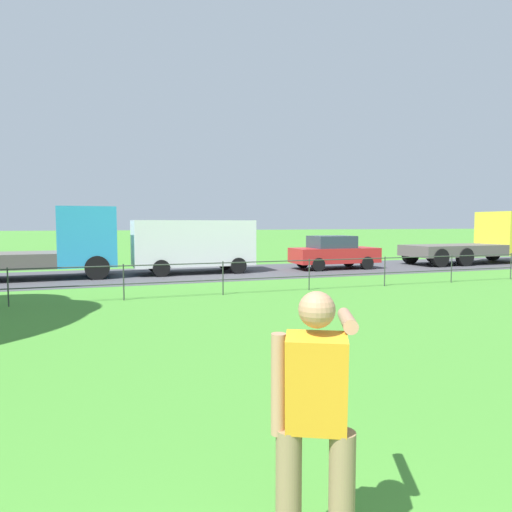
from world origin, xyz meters
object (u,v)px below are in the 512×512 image
flatbed_truck_left (46,247)px  car_red_center (334,252)px  person_thrower (316,419)px  panel_van_right (194,243)px  flatbed_truck_far_right (485,240)px

flatbed_truck_left → car_red_center: size_ratio=1.83×
person_thrower → panel_van_right: 16.62m
panel_van_right → car_red_center: panel_van_right is taller
car_red_center → flatbed_truck_far_right: size_ratio=0.55×
flatbed_truck_left → person_thrower: bearing=-79.1°
flatbed_truck_left → car_red_center: (12.20, -0.35, -0.44)m
flatbed_truck_left → panel_van_right: flatbed_truck_left is taller
panel_van_right → car_red_center: size_ratio=1.25×
panel_van_right → flatbed_truck_left: bearing=-179.4°
car_red_center → flatbed_truck_far_right: flatbed_truck_far_right is taller
flatbed_truck_far_right → panel_van_right: bearing=178.9°
flatbed_truck_far_right → car_red_center: bearing=-179.4°
person_thrower → car_red_center: size_ratio=0.42×
flatbed_truck_left → flatbed_truck_far_right: same height
car_red_center → flatbed_truck_left: bearing=178.3°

